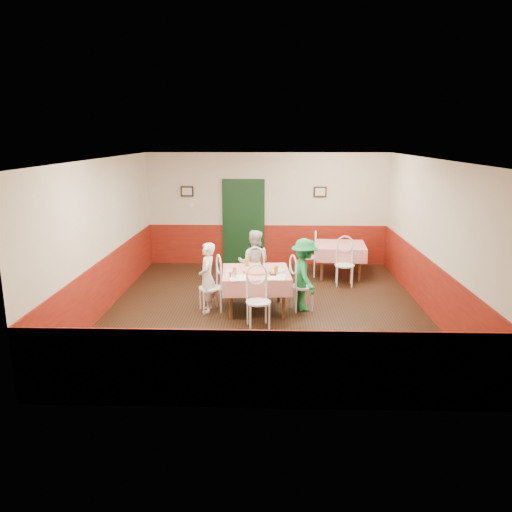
{
  "coord_description": "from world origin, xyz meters",
  "views": [
    {
      "loc": [
        0.09,
        -8.91,
        3.2
      ],
      "look_at": [
        -0.18,
        -0.03,
        1.05
      ],
      "focal_mm": 35.0,
      "sensor_mm": 36.0,
      "label": 1
    }
  ],
  "objects_px": {
    "chair_left": "(210,288)",
    "glass_c": "(247,262)",
    "chair_near": "(258,302)",
    "chair_second_a": "(308,257)",
    "chair_far": "(254,275)",
    "second_table": "(340,260)",
    "glass_a": "(235,271)",
    "glass_b": "(276,270)",
    "chair_second_b": "(345,265)",
    "chair_right": "(301,287)",
    "main_table": "(256,291)",
    "diner_far": "(254,263)",
    "wallet": "(273,275)",
    "diner_right": "(304,275)",
    "pizza": "(257,271)",
    "diner_left": "(207,278)",
    "beer_bottle": "(262,260)"
  },
  "relations": [
    {
      "from": "main_table",
      "to": "diner_right",
      "type": "height_order",
      "value": "diner_right"
    },
    {
      "from": "wallet",
      "to": "main_table",
      "type": "bearing_deg",
      "value": 135.33
    },
    {
      "from": "chair_right",
      "to": "chair_near",
      "type": "height_order",
      "value": "same"
    },
    {
      "from": "chair_near",
      "to": "diner_right",
      "type": "bearing_deg",
      "value": 36.76
    },
    {
      "from": "wallet",
      "to": "chair_far",
      "type": "bearing_deg",
      "value": 104.39
    },
    {
      "from": "chair_left",
      "to": "diner_right",
      "type": "height_order",
      "value": "diner_right"
    },
    {
      "from": "glass_c",
      "to": "chair_second_b",
      "type": "bearing_deg",
      "value": 32.4
    },
    {
      "from": "main_table",
      "to": "diner_far",
      "type": "relative_size",
      "value": 0.89
    },
    {
      "from": "chair_second_b",
      "to": "glass_b",
      "type": "distance_m",
      "value": 2.41
    },
    {
      "from": "chair_left",
      "to": "diner_left",
      "type": "bearing_deg",
      "value": -104.76
    },
    {
      "from": "chair_far",
      "to": "wallet",
      "type": "bearing_deg",
      "value": 98.45
    },
    {
      "from": "chair_near",
      "to": "chair_second_a",
      "type": "bearing_deg",
      "value": 61.02
    },
    {
      "from": "diner_right",
      "to": "beer_bottle",
      "type": "bearing_deg",
      "value": 54.15
    },
    {
      "from": "main_table",
      "to": "chair_second_a",
      "type": "bearing_deg",
      "value": 65.01
    },
    {
      "from": "glass_a",
      "to": "glass_c",
      "type": "height_order",
      "value": "glass_c"
    },
    {
      "from": "chair_left",
      "to": "glass_c",
      "type": "distance_m",
      "value": 0.88
    },
    {
      "from": "chair_left",
      "to": "diner_far",
      "type": "xyz_separation_m",
      "value": [
        0.78,
        0.96,
        0.23
      ]
    },
    {
      "from": "chair_far",
      "to": "glass_c",
      "type": "height_order",
      "value": "glass_c"
    },
    {
      "from": "chair_near",
      "to": "pizza",
      "type": "bearing_deg",
      "value": 81.72
    },
    {
      "from": "chair_second_a",
      "to": "diner_far",
      "type": "xyz_separation_m",
      "value": [
        -1.2,
        -1.53,
        0.23
      ]
    },
    {
      "from": "chair_second_b",
      "to": "diner_left",
      "type": "height_order",
      "value": "diner_left"
    },
    {
      "from": "wallet",
      "to": "diner_left",
      "type": "height_order",
      "value": "diner_left"
    },
    {
      "from": "main_table",
      "to": "wallet",
      "type": "relative_size",
      "value": 11.09
    },
    {
      "from": "chair_second_b",
      "to": "glass_b",
      "type": "height_order",
      "value": "glass_b"
    },
    {
      "from": "second_table",
      "to": "chair_left",
      "type": "relative_size",
      "value": 1.24
    },
    {
      "from": "chair_near",
      "to": "pizza",
      "type": "distance_m",
      "value": 0.87
    },
    {
      "from": "chair_left",
      "to": "diner_right",
      "type": "bearing_deg",
      "value": 75.24
    },
    {
      "from": "chair_far",
      "to": "glass_b",
      "type": "distance_m",
      "value": 1.16
    },
    {
      "from": "glass_c",
      "to": "beer_bottle",
      "type": "relative_size",
      "value": 0.69
    },
    {
      "from": "chair_left",
      "to": "wallet",
      "type": "distance_m",
      "value": 1.22
    },
    {
      "from": "chair_right",
      "to": "glass_b",
      "type": "height_order",
      "value": "glass_b"
    },
    {
      "from": "second_table",
      "to": "diner_far",
      "type": "distance_m",
      "value": 2.49
    },
    {
      "from": "chair_second_b",
      "to": "glass_a",
      "type": "height_order",
      "value": "chair_second_b"
    },
    {
      "from": "chair_left",
      "to": "chair_second_a",
      "type": "relative_size",
      "value": 1.0
    },
    {
      "from": "second_table",
      "to": "chair_near",
      "type": "bearing_deg",
      "value": -119.02
    },
    {
      "from": "second_table",
      "to": "glass_c",
      "type": "bearing_deg",
      "value": -135.06
    },
    {
      "from": "chair_second_a",
      "to": "diner_far",
      "type": "distance_m",
      "value": 1.95
    },
    {
      "from": "glass_a",
      "to": "chair_second_a",
      "type": "bearing_deg",
      "value": 60.85
    },
    {
      "from": "second_table",
      "to": "glass_b",
      "type": "xyz_separation_m",
      "value": [
        -1.51,
        -2.59,
        0.46
      ]
    },
    {
      "from": "chair_left",
      "to": "chair_near",
      "type": "height_order",
      "value": "same"
    },
    {
      "from": "glass_a",
      "to": "main_table",
      "type": "bearing_deg",
      "value": 36.09
    },
    {
      "from": "chair_second_a",
      "to": "glass_a",
      "type": "xyz_separation_m",
      "value": [
        -1.5,
        -2.7,
        0.38
      ]
    },
    {
      "from": "glass_b",
      "to": "diner_far",
      "type": "xyz_separation_m",
      "value": [
        -0.43,
        1.06,
        -0.15
      ]
    },
    {
      "from": "chair_right",
      "to": "glass_c",
      "type": "xyz_separation_m",
      "value": [
        -1.03,
        0.3,
        0.38
      ]
    },
    {
      "from": "chair_left",
      "to": "diner_right",
      "type": "distance_m",
      "value": 1.77
    },
    {
      "from": "main_table",
      "to": "diner_far",
      "type": "bearing_deg",
      "value": 94.34
    },
    {
      "from": "main_table",
      "to": "pizza",
      "type": "relative_size",
      "value": 2.42
    },
    {
      "from": "main_table",
      "to": "chair_second_b",
      "type": "relative_size",
      "value": 1.36
    },
    {
      "from": "main_table",
      "to": "glass_b",
      "type": "distance_m",
      "value": 0.61
    },
    {
      "from": "pizza",
      "to": "glass_b",
      "type": "height_order",
      "value": "glass_b"
    }
  ]
}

